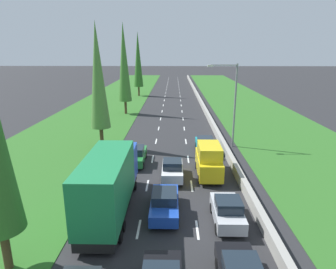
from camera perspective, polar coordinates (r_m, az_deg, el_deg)
ground_plane at (r=61.55m, az=0.83°, el=6.05°), size 300.00×300.00×0.00m
grass_verge_left at (r=62.90m, az=-10.84°, el=6.00°), size 14.00×140.00×0.04m
grass_verge_right at (r=63.13m, az=14.04°, el=5.84°), size 14.00×140.00×0.04m
median_barrier at (r=61.72m, az=6.16°, el=6.38°), size 0.44×120.00×0.85m
lane_markings at (r=61.55m, az=0.83°, el=6.05°), size 3.64×116.00×0.01m
silver_hatchback_right_lane at (r=19.25m, az=11.22°, el=-14.05°), size 1.74×3.90×1.72m
yellow_van_right_lane at (r=25.49m, az=7.76°, el=-4.89°), size 1.96×4.90×2.82m
blue_sedan_centre_lane at (r=19.86m, az=-0.64°, el=-12.82°), size 1.82×4.50×1.64m
teal_sedan_right_lane at (r=31.46m, az=7.05°, el=-1.98°), size 1.82×4.50×1.64m
green_box_truck_left_lane at (r=19.68m, az=-11.03°, el=-8.96°), size 2.46×9.40×4.18m
green_sedan_left_lane at (r=28.40m, az=-6.21°, el=-3.91°), size 1.82×4.50×1.64m
white_hatchback_centre_lane at (r=24.87m, az=0.84°, el=-6.66°), size 1.74×3.90×1.72m
poplar_tree_second at (r=32.67m, az=-13.17°, el=10.70°), size 2.13×2.13×13.26m
poplar_tree_third at (r=50.18m, az=-8.36°, el=13.37°), size 2.17×2.17×14.71m
poplar_tree_fourth at (r=70.70m, az=-5.71°, el=13.98°), size 2.16×2.16×14.48m
street_light_mast at (r=32.84m, az=12.06°, el=6.48°), size 3.20×0.28×9.00m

